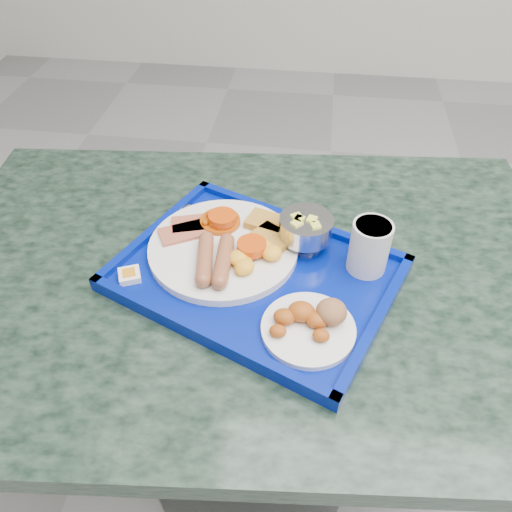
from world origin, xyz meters
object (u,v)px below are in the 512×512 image
Objects in this scene: table at (249,333)px; tray at (256,275)px; fruit_bowl at (306,228)px; juice_cup at (370,246)px; main_plate at (228,246)px; bread_plate at (311,323)px.

tray reaches higher than table.
fruit_bowl is at bearing 45.26° from tray.
tray is at bearing -168.55° from juice_cup.
fruit_bowl is at bearing 159.27° from juice_cup.
bread_plate reaches higher than main_plate.
juice_cup is at bearing 4.13° from table.
bread_plate is (0.10, -0.12, 0.02)m from tray.
main_plate is 0.15m from fruit_bowl.
juice_cup reaches higher than tray.
bread_plate reaches higher than tray.
table is 4.55× the size of main_plate.
main_plate reaches higher than tray.
main_plate is 0.23m from bread_plate.
main_plate is (-0.04, 0.02, 0.22)m from table.
main_plate is 0.26m from juice_cup.
bread_plate is (0.12, -0.14, 0.22)m from table.
fruit_bowl is at bearing 30.47° from table.
juice_cup is at bearing -20.73° from fruit_bowl.
main_plate is (-0.06, 0.05, 0.02)m from tray.
bread_plate is at bearing -48.26° from tray.
fruit_bowl is (0.08, 0.08, 0.05)m from tray.
tray is at bearing -38.66° from main_plate.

